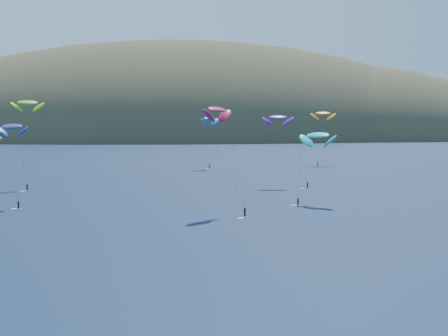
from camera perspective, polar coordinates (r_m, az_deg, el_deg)
island at (r=607.25m, az=-2.04°, el=1.77°), size 730.00×300.00×210.00m
kitesurfer_3 at (r=179.04m, az=-17.53°, el=5.72°), size 9.01×13.58×25.51m
kitesurfer_4 at (r=234.82m, az=-1.35°, el=4.55°), size 9.15×9.12×21.31m
kitesurfer_5 at (r=140.14m, az=8.59°, el=2.98°), size 10.45×9.81×17.61m
kitesurfer_6 at (r=174.19m, az=4.95°, el=4.64°), size 11.67×10.55×21.45m
kitesurfer_9 at (r=123.64m, az=-0.65°, el=5.35°), size 9.46×11.56×22.90m
kitesurfer_10 at (r=143.35m, az=-18.84°, el=3.60°), size 8.72×11.28×19.32m
kitesurfer_11 at (r=256.53m, az=9.05°, el=4.96°), size 10.26×12.97×23.61m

